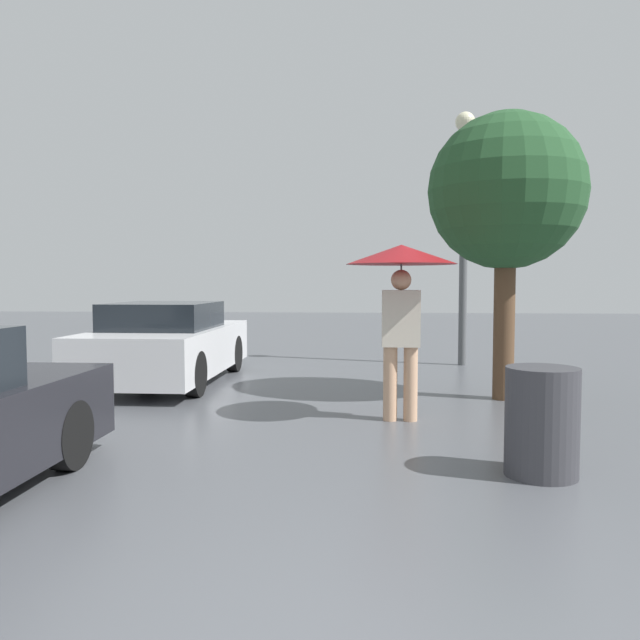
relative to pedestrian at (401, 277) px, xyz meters
name	(u,v)px	position (x,y,z in m)	size (l,w,h in m)	color
pedestrian	(401,277)	(0.00, 0.00, 0.00)	(1.22, 1.22, 1.96)	tan
parked_car_farthest	(168,344)	(-3.44, 2.43, -1.02)	(1.69, 3.92, 1.24)	silver
tree	(506,194)	(1.42, 1.40, 1.09)	(2.03, 2.03, 3.74)	brown
street_lamp	(464,207)	(1.39, 4.85, 1.33)	(0.36, 0.36, 4.66)	#515456
trash_bin	(542,422)	(1.02, -1.92, -1.17)	(0.57, 0.57, 0.87)	#38383D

